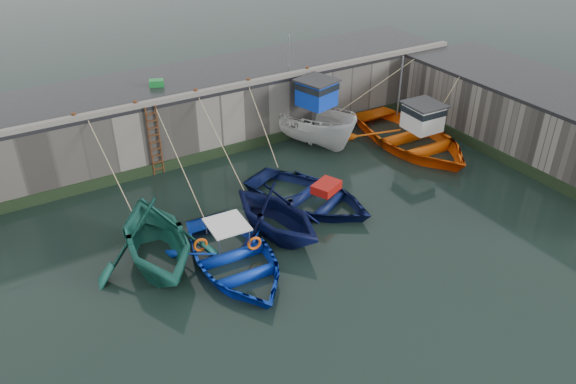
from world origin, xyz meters
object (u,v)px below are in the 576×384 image
boat_near_blacktrim (276,233)px  boat_far_orange (412,137)px  bollard_b (136,104)px  fish_crate (156,83)px  bollard_e (307,70)px  boat_near_white (159,263)px  boat_far_white (307,121)px  bollard_c (196,92)px  ladder (155,141)px  boat_near_blue (235,266)px  bollard_d (248,81)px  boat_near_navy (309,203)px  bollard_a (74,116)px

boat_near_blacktrim → boat_far_orange: (9.32, 2.97, 0.48)m
boat_near_blacktrim → bollard_b: bearing=100.0°
boat_far_orange → fish_crate: (-10.40, 5.97, 2.83)m
bollard_e → boat_near_white: bearing=-147.8°
boat_far_white → bollard_c: 5.87m
boat_near_blacktrim → bollard_b: bollard_b is taller
boat_far_white → fish_crate: (-6.43, 2.75, 2.31)m
boat_near_white → boat_far_orange: (13.72, 2.42, 0.48)m
ladder → boat_near_blacktrim: bearing=-71.9°
fish_crate → boat_near_blue: bearing=-75.9°
boat_far_white → boat_near_blue: bearing=-152.2°
boat_far_white → bollard_d: 3.67m
ladder → bollard_e: (8.00, 0.34, 1.71)m
bollard_e → bollard_c: bearing=180.0°
bollard_b → fish_crate: bearing=50.6°
boat_near_navy → boat_near_blacktrim: bearing=-177.1°
boat_near_white → boat_near_blue: bearing=-29.6°
boat_near_navy → bollard_c: bearing=86.3°
boat_near_blacktrim → boat_far_orange: size_ratio=0.61×
fish_crate → boat_far_orange: bearing=-9.3°
ladder → boat_near_white: size_ratio=0.61×
boat_near_blue → fish_crate: bearing=86.6°
boat_near_white → boat_near_blacktrim: 4.43m
boat_near_white → bollard_b: bollard_b is taller
boat_near_white → bollard_a: bollard_a is taller
bollard_d → boat_near_blacktrim: bearing=-110.5°
fish_crate → bollard_a: 4.54m
ladder → fish_crate: fish_crate is taller
fish_crate → ladder: bearing=-95.2°
boat_near_blacktrim → bollard_e: 9.68m
boat_far_white → boat_far_orange: boat_far_white is taller
boat_near_navy → bollard_c: (-2.18, 5.87, 3.30)m
boat_far_orange → bollard_c: boat_far_orange is taller
fish_crate → boat_near_white: bearing=-91.0°
fish_crate → bollard_e: 7.17m
bollard_c → bollard_e: (5.80, 0.00, 0.00)m
boat_near_white → bollard_e: 12.52m
bollard_d → bollard_e: size_ratio=1.00×
boat_near_blue → boat_far_orange: bearing=22.1°
bollard_a → boat_near_blue: bearing=-69.5°
bollard_a → bollard_d: size_ratio=1.00×
ladder → bollard_c: bearing=8.7°
boat_near_navy → bollard_b: 8.32m
ladder → boat_far_white: size_ratio=0.50×
boat_far_orange → ladder: bearing=163.8°
bollard_c → boat_far_orange: bearing=-23.4°
ladder → boat_far_orange: boat_far_orange is taller
ladder → bollard_d: bollard_d is taller
boat_near_blue → boat_near_blacktrim: bearing=27.4°
boat_far_white → bollard_b: bearing=158.6°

